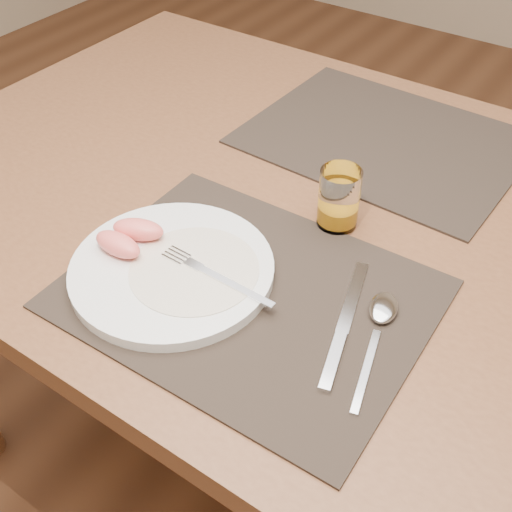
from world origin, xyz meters
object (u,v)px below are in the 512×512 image
object	(u,v)px
placemat_near	(248,294)
juice_glass	(339,201)
spoon	(381,316)
table	(319,247)
plate	(172,270)
placemat_far	(384,139)
fork	(208,272)
knife	(342,332)

from	to	relation	value
placemat_near	juice_glass	distance (m)	0.20
spoon	juice_glass	world-z (taller)	juice_glass
table	plate	distance (m)	0.28
plate	juice_glass	world-z (taller)	juice_glass
placemat_far	juice_glass	distance (m)	0.26
table	fork	bearing A→B (deg)	-99.31
placemat_near	placemat_far	bearing A→B (deg)	92.82
plate	juice_glass	size ratio (longest dim) A/B	3.03
juice_glass	table	bearing A→B (deg)	143.16
table	plate	world-z (taller)	plate
placemat_near	knife	world-z (taller)	knife
placemat_near	table	bearing A→B (deg)	94.00
spoon	fork	bearing A→B (deg)	-162.41
fork	knife	size ratio (longest dim) A/B	0.81
table	fork	size ratio (longest dim) A/B	8.01
table	spoon	xyz separation A→B (m)	(0.18, -0.16, 0.09)
plate	knife	bearing A→B (deg)	8.45
placemat_far	plate	world-z (taller)	plate
plate	table	bearing A→B (deg)	70.57
placemat_near	spoon	world-z (taller)	spoon
knife	juice_glass	bearing A→B (deg)	120.85
juice_glass	fork	bearing A→B (deg)	-110.64
table	juice_glass	size ratio (longest dim) A/B	15.73
knife	spoon	size ratio (longest dim) A/B	1.13
placemat_far	knife	bearing A→B (deg)	-70.33
knife	juice_glass	world-z (taller)	juice_glass
plate	juice_glass	distance (m)	0.25
plate	fork	size ratio (longest dim) A/B	1.54
juice_glass	placemat_near	bearing A→B (deg)	-96.95
placemat_far	juice_glass	world-z (taller)	juice_glass
plate	spoon	world-z (taller)	plate
table	spoon	bearing A→B (deg)	-43.02
plate	placemat_far	bearing A→B (deg)	80.16
table	juice_glass	world-z (taller)	juice_glass
placemat_far	juice_glass	size ratio (longest dim) A/B	5.06
spoon	juice_glass	distance (m)	0.20
placemat_near	knife	bearing A→B (deg)	3.11
fork	placemat_far	bearing A→B (deg)	85.96
plate	juice_glass	xyz separation A→B (m)	(0.13, 0.22, 0.03)
placemat_far	spoon	bearing A→B (deg)	-64.57
placemat_far	spoon	size ratio (longest dim) A/B	2.37
fork	juice_glass	bearing A→B (deg)	69.36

